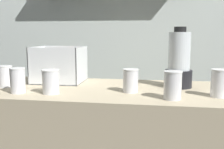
{
  "coord_description": "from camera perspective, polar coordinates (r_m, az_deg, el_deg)",
  "views": [
    {
      "loc": [
        0.23,
        -1.43,
        1.2
      ],
      "look_at": [
        0.0,
        0.0,
        0.98
      ],
      "focal_mm": 42.2,
      "sensor_mm": 36.0,
      "label": 1
    }
  ],
  "objects": [
    {
      "name": "juice_cup_pomegranate_right",
      "position": [
        1.39,
        4.05,
        -1.63
      ],
      "size": [
        0.08,
        0.08,
        0.12
      ],
      "color": "white",
      "rests_on": "counter"
    },
    {
      "name": "juice_cup_orange_far_right",
      "position": [
        1.26,
        13.01,
        -2.5
      ],
      "size": [
        0.09,
        0.09,
        0.13
      ],
      "color": "white",
      "rests_on": "counter"
    },
    {
      "name": "juice_cup_pomegranate_rightmost",
      "position": [
        1.38,
        22.18,
        -1.94
      ],
      "size": [
        0.08,
        0.08,
        0.14
      ],
      "color": "white",
      "rests_on": "counter"
    },
    {
      "name": "juice_cup_carrot_left",
      "position": [
        1.45,
        -19.74,
        -1.57
      ],
      "size": [
        0.08,
        0.08,
        0.13
      ],
      "color": "white",
      "rests_on": "counter"
    },
    {
      "name": "back_wall_unit",
      "position": [
        2.21,
        3.02,
        10.39
      ],
      "size": [
        2.6,
        0.24,
        2.5
      ],
      "color": "silver",
      "rests_on": "ground_plane"
    },
    {
      "name": "juice_cup_beet_middle",
      "position": [
        1.38,
        -13.12,
        -1.76
      ],
      "size": [
        0.09,
        0.09,
        0.12
      ],
      "color": "white",
      "rests_on": "counter"
    },
    {
      "name": "blender_pitcher",
      "position": [
        1.55,
        14.3,
        2.56
      ],
      "size": [
        0.15,
        0.15,
        0.34
      ],
      "color": "black",
      "rests_on": "counter"
    },
    {
      "name": "juice_cup_pomegranate_far_left",
      "position": [
        1.63,
        -22.14,
        -0.63
      ],
      "size": [
        0.08,
        0.08,
        0.12
      ],
      "color": "white",
      "rests_on": "counter"
    },
    {
      "name": "carrot_display_bin",
      "position": [
        1.71,
        -11.14,
        0.87
      ],
      "size": [
        0.3,
        0.26,
        0.22
      ],
      "color": "white",
      "rests_on": "counter"
    }
  ]
}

